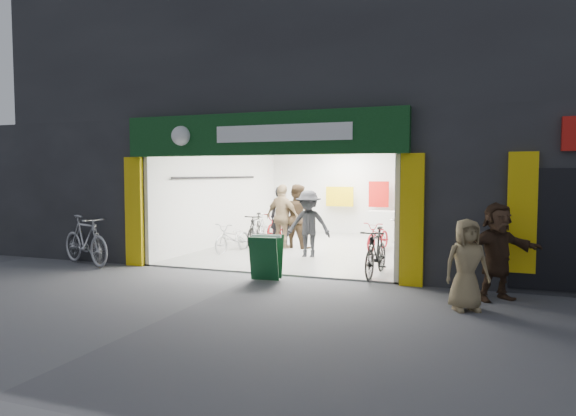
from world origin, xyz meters
The scene contains 17 objects.
ground centered at (0.00, 0.00, 0.00)m, with size 60.00×60.00×0.00m, color #56565B.
building centered at (0.91, 4.99, 4.31)m, with size 17.00×10.27×8.00m.
bike_left_front centered at (-1.94, 2.57, 0.42)m, with size 0.56×1.61×0.85m, color silver.
bike_left_midfront centered at (-1.80, 3.82, 0.51)m, with size 0.48×1.71×1.03m, color black.
bike_left_midback centered at (-1.80, 5.57, 0.45)m, with size 0.60×1.73×0.91m, color maroon.
bike_left_back centered at (-1.80, 4.04, 0.50)m, with size 0.47×1.66×1.00m, color silver.
bike_right_front centered at (2.43, 0.60, 0.53)m, with size 0.50×1.76×1.06m, color black.
bike_right_mid centered at (1.80, 4.32, 0.42)m, with size 0.56×1.60×0.84m, color maroon.
bike_right_back centered at (2.50, 4.02, 0.52)m, with size 0.49×1.73×1.04m, color #AFAFB3.
parked_bike centered at (-4.43, -0.39, 0.60)m, with size 0.57×2.01×1.21m, color #B2B1B6.
customer_a centered at (-1.09, 4.11, 0.92)m, with size 0.67×0.44×1.83m, color black.
customer_b centered at (-0.53, 3.91, 0.95)m, with size 0.93×0.72×1.90m, color #372819.
customer_c centered at (0.31, 2.44, 0.89)m, with size 1.14×0.66×1.77m, color black.
customer_d centered at (-0.89, 3.68, 0.95)m, with size 1.12×0.46×1.90m, color #8A7150.
pedestrian_near centered at (4.30, -1.59, 0.74)m, with size 0.72×0.47×1.48m, color olive.
pedestrian_far centered at (4.78, -0.70, 0.86)m, with size 1.59×0.51×1.71m, color #3C281B.
sandwich_board centered at (0.39, -0.57, 0.51)m, with size 0.65×0.66×0.92m.
Camera 1 is at (4.45, -10.23, 2.19)m, focal length 32.00 mm.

